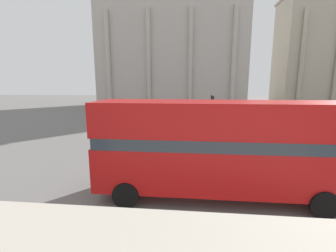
{
  "coord_description": "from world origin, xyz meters",
  "views": [
    {
      "loc": [
        -0.9,
        -2.41,
        4.76
      ],
      "look_at": [
        -2.67,
        15.5,
        1.46
      ],
      "focal_mm": 24.0,
      "sensor_mm": 36.0,
      "label": 1
    }
  ],
  "objects_px": {
    "traffic_light_far": "(212,106)",
    "double_decker_bus": "(219,146)",
    "traffic_light_near": "(305,131)",
    "pedestrian_olive": "(279,118)",
    "plaza_building_left": "(172,53)",
    "traffic_light_mid": "(242,115)",
    "car_white": "(175,121)",
    "pedestrian_yellow": "(279,117)"
  },
  "relations": [
    {
      "from": "double_decker_bus",
      "to": "traffic_light_mid",
      "type": "height_order",
      "value": "double_decker_bus"
    },
    {
      "from": "car_white",
      "to": "pedestrian_yellow",
      "type": "distance_m",
      "value": 12.67
    },
    {
      "from": "double_decker_bus",
      "to": "traffic_light_mid",
      "type": "distance_m",
      "value": 11.74
    },
    {
      "from": "double_decker_bus",
      "to": "car_white",
      "type": "bearing_deg",
      "value": 94.68
    },
    {
      "from": "traffic_light_far",
      "to": "car_white",
      "type": "height_order",
      "value": "traffic_light_far"
    },
    {
      "from": "traffic_light_mid",
      "to": "plaza_building_left",
      "type": "bearing_deg",
      "value": 105.69
    },
    {
      "from": "traffic_light_far",
      "to": "double_decker_bus",
      "type": "bearing_deg",
      "value": -94.22
    },
    {
      "from": "traffic_light_mid",
      "to": "pedestrian_olive",
      "type": "relative_size",
      "value": 1.96
    },
    {
      "from": "traffic_light_near",
      "to": "traffic_light_mid",
      "type": "relative_size",
      "value": 1.03
    },
    {
      "from": "traffic_light_near",
      "to": "pedestrian_olive",
      "type": "bearing_deg",
      "value": 74.34
    },
    {
      "from": "double_decker_bus",
      "to": "traffic_light_far",
      "type": "xyz_separation_m",
      "value": [
        1.23,
        16.66,
        0.09
      ]
    },
    {
      "from": "traffic_light_near",
      "to": "car_white",
      "type": "xyz_separation_m",
      "value": [
        -8.09,
        12.31,
        -1.5
      ]
    },
    {
      "from": "pedestrian_yellow",
      "to": "traffic_light_near",
      "type": "bearing_deg",
      "value": 106.92
    },
    {
      "from": "double_decker_bus",
      "to": "pedestrian_yellow",
      "type": "height_order",
      "value": "double_decker_bus"
    },
    {
      "from": "plaza_building_left",
      "to": "double_decker_bus",
      "type": "bearing_deg",
      "value": -82.69
    },
    {
      "from": "double_decker_bus",
      "to": "traffic_light_near",
      "type": "bearing_deg",
      "value": 31.18
    },
    {
      "from": "traffic_light_far",
      "to": "pedestrian_yellow",
      "type": "relative_size",
      "value": 2.25
    },
    {
      "from": "traffic_light_mid",
      "to": "traffic_light_near",
      "type": "bearing_deg",
      "value": -76.23
    },
    {
      "from": "traffic_light_far",
      "to": "pedestrian_olive",
      "type": "relative_size",
      "value": 2.2
    },
    {
      "from": "pedestrian_olive",
      "to": "plaza_building_left",
      "type": "bearing_deg",
      "value": -66.65
    },
    {
      "from": "plaza_building_left",
      "to": "pedestrian_olive",
      "type": "distance_m",
      "value": 30.81
    },
    {
      "from": "double_decker_bus",
      "to": "pedestrian_olive",
      "type": "height_order",
      "value": "double_decker_bus"
    },
    {
      "from": "pedestrian_yellow",
      "to": "pedestrian_olive",
      "type": "bearing_deg",
      "value": 104.74
    },
    {
      "from": "traffic_light_near",
      "to": "traffic_light_far",
      "type": "height_order",
      "value": "traffic_light_far"
    },
    {
      "from": "plaza_building_left",
      "to": "traffic_light_mid",
      "type": "height_order",
      "value": "plaza_building_left"
    },
    {
      "from": "traffic_light_mid",
      "to": "pedestrian_olive",
      "type": "height_order",
      "value": "traffic_light_mid"
    },
    {
      "from": "double_decker_bus",
      "to": "pedestrian_yellow",
      "type": "relative_size",
      "value": 6.21
    },
    {
      "from": "car_white",
      "to": "plaza_building_left",
      "type": "bearing_deg",
      "value": 68.83
    },
    {
      "from": "traffic_light_mid",
      "to": "pedestrian_yellow",
      "type": "height_order",
      "value": "traffic_light_mid"
    },
    {
      "from": "traffic_light_far",
      "to": "pedestrian_yellow",
      "type": "xyz_separation_m",
      "value": [
        8.25,
        2.3,
        -1.46
      ]
    },
    {
      "from": "traffic_light_near",
      "to": "pedestrian_olive",
      "type": "height_order",
      "value": "traffic_light_near"
    },
    {
      "from": "pedestrian_olive",
      "to": "traffic_light_mid",
      "type": "bearing_deg",
      "value": 42.5
    },
    {
      "from": "traffic_light_mid",
      "to": "car_white",
      "type": "relative_size",
      "value": 0.77
    },
    {
      "from": "traffic_light_mid",
      "to": "traffic_light_far",
      "type": "relative_size",
      "value": 0.89
    },
    {
      "from": "plaza_building_left",
      "to": "traffic_light_near",
      "type": "xyz_separation_m",
      "value": [
        10.71,
        -39.07,
        -9.51
      ]
    },
    {
      "from": "traffic_light_far",
      "to": "pedestrian_olive",
      "type": "height_order",
      "value": "traffic_light_far"
    },
    {
      "from": "traffic_light_far",
      "to": "car_white",
      "type": "distance_m",
      "value": 4.47
    },
    {
      "from": "double_decker_bus",
      "to": "pedestrian_olive",
      "type": "relative_size",
      "value": 6.09
    },
    {
      "from": "double_decker_bus",
      "to": "pedestrian_yellow",
      "type": "distance_m",
      "value": 21.24
    },
    {
      "from": "traffic_light_far",
      "to": "pedestrian_olive",
      "type": "xyz_separation_m",
      "value": [
        7.96,
        1.42,
        -1.44
      ]
    },
    {
      "from": "plaza_building_left",
      "to": "pedestrian_olive",
      "type": "xyz_separation_m",
      "value": [
        14.69,
        -24.86,
        -10.76
      ]
    },
    {
      "from": "car_white",
      "to": "traffic_light_far",
      "type": "bearing_deg",
      "value": -20.13
    }
  ]
}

